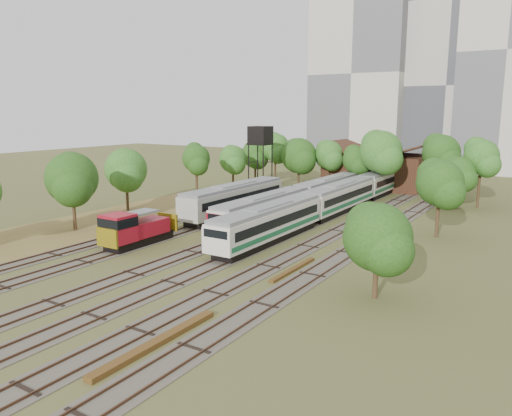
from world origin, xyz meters
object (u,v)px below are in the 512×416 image
Objects in this scene: railcar_red_set at (300,199)px; shunter_locomotive at (133,230)px; railcar_green_set at (340,197)px; water_tower at (260,137)px.

railcar_red_set reaches higher than shunter_locomotive.
railcar_red_set is 5.06m from railcar_green_set.
water_tower is at bearing 159.03° from railcar_green_set.
railcar_red_set is 16.12m from water_tower.
railcar_red_set is 23.29m from shunter_locomotive.
water_tower reaches higher than shunter_locomotive.
railcar_green_set is (4.00, 3.10, 0.09)m from railcar_red_set.
railcar_red_set is at bearing 75.07° from shunter_locomotive.
water_tower reaches higher than railcar_green_set.
shunter_locomotive is (-10.00, -25.61, -0.28)m from railcar_green_set.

